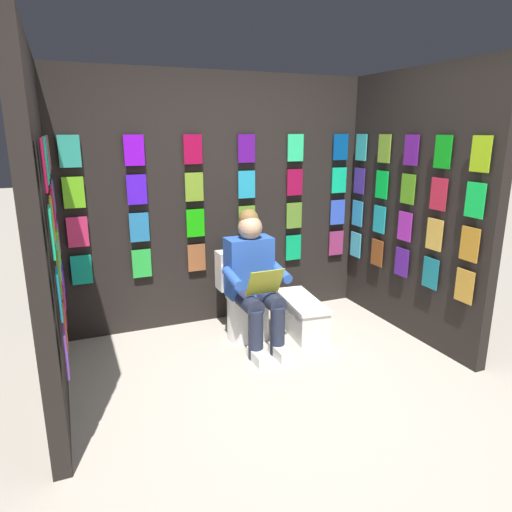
{
  "coord_description": "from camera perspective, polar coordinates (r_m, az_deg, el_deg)",
  "views": [
    {
      "loc": [
        1.37,
        2.35,
        1.84
      ],
      "look_at": [
        -0.03,
        -1.0,
        0.85
      ],
      "focal_mm": 32.48,
      "sensor_mm": 36.0,
      "label": 1
    }
  ],
  "objects": [
    {
      "name": "display_wall_right",
      "position": [
        3.33,
        -24.86,
        2.41
      ],
      "size": [
        0.14,
        1.82,
        2.36
      ],
      "color": "black",
      "rests_on": "ground"
    },
    {
      "name": "display_wall_left",
      "position": [
        4.41,
        18.85,
        5.82
      ],
      "size": [
        0.14,
        1.82,
        2.36
      ],
      "color": "black",
      "rests_on": "ground"
    },
    {
      "name": "toilet",
      "position": [
        4.27,
        -1.41,
        -5.53
      ],
      "size": [
        0.41,
        0.56,
        0.77
      ],
      "rotation": [
        0.0,
        0.0,
        0.02
      ],
      "color": "white",
      "rests_on": "ground"
    },
    {
      "name": "comic_longbox_near",
      "position": [
        4.4,
        5.6,
        -7.26
      ],
      "size": [
        0.36,
        0.76,
        0.32
      ],
      "rotation": [
        0.0,
        0.0,
        -0.1
      ],
      "color": "white",
      "rests_on": "ground"
    },
    {
      "name": "person_reading",
      "position": [
        3.98,
        -0.22,
        -2.91
      ],
      "size": [
        0.53,
        0.69,
        1.19
      ],
      "rotation": [
        0.0,
        0.0,
        0.02
      ],
      "color": "blue",
      "rests_on": "ground"
    },
    {
      "name": "display_wall_back",
      "position": [
        4.49,
        -4.63,
        6.73
      ],
      "size": [
        3.06,
        0.14,
        2.36
      ],
      "color": "black",
      "rests_on": "ground"
    },
    {
      "name": "ground_plane",
      "position": [
        3.28,
        6.66,
        -18.94
      ],
      "size": [
        30.0,
        30.0,
        0.0
      ],
      "primitive_type": "plane",
      "color": "#B2A899"
    }
  ]
}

